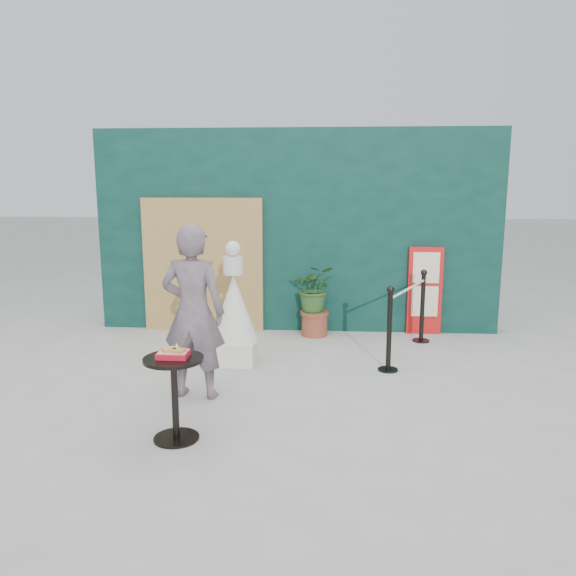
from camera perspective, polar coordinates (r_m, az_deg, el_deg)
The scene contains 10 objects.
ground at distance 5.74m, azimuth -0.85°, elevation -12.12°, with size 60.00×60.00×0.00m, color #ADAAA5.
back_wall at distance 8.47m, azimuth 0.92°, elevation 5.79°, with size 6.00×0.30×3.00m, color black.
bamboo_fence at distance 8.51m, azimuth -8.63°, elevation 2.30°, with size 1.80×0.08×2.00m, color tan.
woman at distance 5.86m, azimuth -9.59°, elevation -2.42°, with size 0.66×0.44×1.82m, color slate.
menu_board at distance 8.50m, azimuth 13.73°, elevation -0.29°, with size 0.50×0.07×1.30m.
statue at distance 6.98m, azimuth -5.50°, elevation -2.62°, with size 0.60×0.60×1.53m.
cafe_table at distance 5.02m, azimuth -11.46°, elevation -9.66°, with size 0.52×0.52×0.75m.
food_basket at distance 4.93m, azimuth -11.56°, elevation -6.51°, with size 0.26×0.19×0.11m.
planter at distance 8.18m, azimuth 2.73°, elevation -0.69°, with size 0.62×0.54×1.05m.
stanchion_barrier at distance 7.44m, azimuth 12.02°, elevation -3.00°, with size 0.84×1.54×1.03m.
Camera 1 is at (0.45, -5.27, 2.23)m, focal length 35.00 mm.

